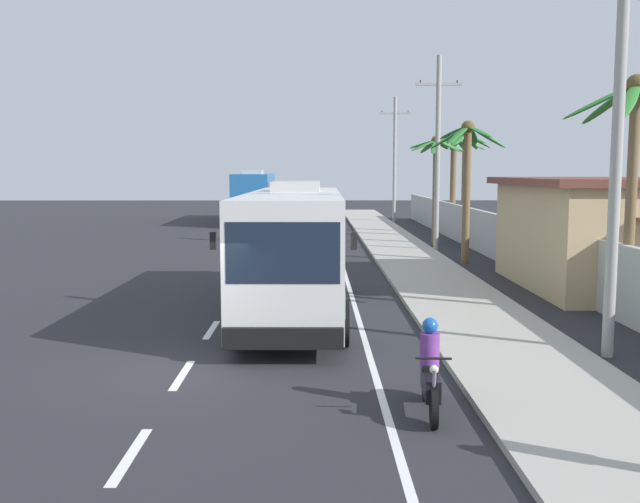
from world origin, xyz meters
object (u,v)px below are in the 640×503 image
Objects in this scene: coach_bus_far_lane at (255,195)px; motorcycle_beside_bus at (430,374)px; utility_pole_far at (395,157)px; palm_fourth at (467,163)px; coach_bus_foreground at (295,245)px; utility_pole_mid at (438,151)px; palm_farthest at (634,141)px; palm_nearest at (436,168)px; palm_second at (465,165)px; palm_third at (454,163)px; utility_pole_nearest at (618,124)px.

motorcycle_beside_bus is (6.41, -42.47, -1.42)m from coach_bus_far_lane.
palm_fourth is at bearing -89.12° from utility_pole_far.
coach_bus_foreground is 16.24m from utility_pole_mid.
palm_farthest is at bearing -81.81° from utility_pole_mid.
palm_fourth is 11.77m from palm_farthest.
palm_nearest reaches higher than coach_bus_foreground.
utility_pole_far is 35.38m from palm_farthest.
motorcycle_beside_bus is 30.05m from palm_second.
motorcycle_beside_bus is 0.34× the size of palm_nearest.
palm_nearest is at bearing -124.56° from palm_second.
palm_second is at bearing -88.78° from palm_third.
coach_bus_far_lane is 26.28m from palm_fourth.
utility_pole_mid is 1.48× the size of palm_third.
palm_farthest reaches higher than palm_nearest.
utility_pole_mid reaches higher than palm_second.
utility_pole_far reaches higher than coach_bus_far_lane.
coach_bus_far_lane is 1.89× the size of palm_farthest.
palm_farthest is (-0.30, -24.99, 0.30)m from palm_third.
motorcycle_beside_bus is 6.98m from utility_pole_nearest.
coach_bus_foreground is 22.80m from palm_second.
palm_nearest is (0.44, 2.98, -0.78)m from utility_pole_mid.
palm_fourth is (0.50, -4.23, -0.64)m from utility_pole_mid.
utility_pole_mid is 19.45m from utility_pole_far.
utility_pole_mid is 0.99× the size of utility_pole_far.
utility_pole_mid is (10.43, -19.57, 2.81)m from coach_bus_far_lane.
palm_farthest is at bearing -81.29° from palm_fourth.
palm_farthest reaches higher than palm_fourth.
palm_farthest reaches higher than palm_second.
utility_pole_mid is 1.55× the size of palm_fourth.
coach_bus_foreground is 1.96× the size of palm_nearest.
utility_pole_far is 1.64× the size of palm_nearest.
palm_farthest is at bearing -90.93° from palm_second.
utility_pole_mid is 1.47× the size of palm_farthest.
utility_pole_mid is 16.02m from palm_farthest.
palm_third is 1.05× the size of palm_fourth.
palm_fourth is (4.52, 18.67, 3.60)m from motorcycle_beside_bus.
palm_nearest is (6.89, 17.58, 2.20)m from coach_bus_foreground.
motorcycle_beside_bus is at bearing -141.57° from utility_pole_nearest.
coach_bus_foreground is 1.78× the size of palm_third.
utility_pole_nearest is 22.45m from palm_nearest.
palm_second is at bearing 55.44° from palm_nearest.
palm_fourth reaches higher than motorcycle_beside_bus.
utility_pole_nearest reaches higher than utility_pole_mid.
utility_pole_nearest is 4.10m from palm_farthest.
coach_bus_far_lane is 40.58m from utility_pole_nearest.
palm_fourth is (-2.14, -10.41, -0.01)m from palm_second.
utility_pole_mid reaches higher than palm_third.
coach_bus_far_lane is at bearing 134.31° from palm_second.
palm_second reaches higher than motorcycle_beside_bus.
utility_pole_mid is at bearing -105.77° from palm_third.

